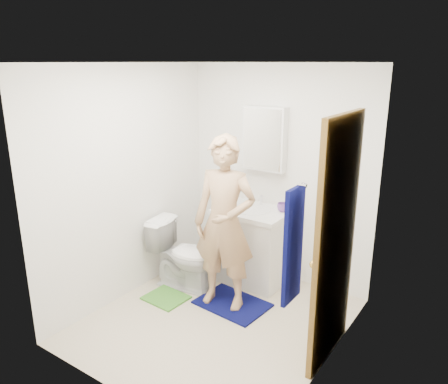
% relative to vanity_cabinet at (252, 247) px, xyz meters
% --- Properties ---
extents(floor, '(2.20, 2.40, 0.02)m').
position_rel_vanity_cabinet_xyz_m(floor, '(0.15, -0.91, -0.41)').
color(floor, beige).
rests_on(floor, ground).
extents(ceiling, '(2.20, 2.40, 0.02)m').
position_rel_vanity_cabinet_xyz_m(ceiling, '(0.15, -0.91, 2.01)').
color(ceiling, white).
rests_on(ceiling, ground).
extents(wall_back, '(2.20, 0.02, 2.40)m').
position_rel_vanity_cabinet_xyz_m(wall_back, '(0.15, 0.30, 0.80)').
color(wall_back, white).
rests_on(wall_back, ground).
extents(wall_front, '(2.20, 0.02, 2.40)m').
position_rel_vanity_cabinet_xyz_m(wall_front, '(0.15, -2.12, 0.80)').
color(wall_front, white).
rests_on(wall_front, ground).
extents(wall_left, '(0.02, 2.40, 2.40)m').
position_rel_vanity_cabinet_xyz_m(wall_left, '(-0.96, -0.91, 0.80)').
color(wall_left, white).
rests_on(wall_left, ground).
extents(wall_right, '(0.02, 2.40, 2.40)m').
position_rel_vanity_cabinet_xyz_m(wall_right, '(1.26, -0.91, 0.80)').
color(wall_right, white).
rests_on(wall_right, ground).
extents(vanity_cabinet, '(0.75, 0.55, 0.80)m').
position_rel_vanity_cabinet_xyz_m(vanity_cabinet, '(0.00, 0.00, 0.00)').
color(vanity_cabinet, white).
rests_on(vanity_cabinet, floor).
extents(countertop, '(0.79, 0.59, 0.05)m').
position_rel_vanity_cabinet_xyz_m(countertop, '(0.00, 0.00, 0.43)').
color(countertop, white).
rests_on(countertop, vanity_cabinet).
extents(sink_basin, '(0.40, 0.40, 0.03)m').
position_rel_vanity_cabinet_xyz_m(sink_basin, '(0.00, 0.00, 0.44)').
color(sink_basin, white).
rests_on(sink_basin, countertop).
extents(faucet, '(0.03, 0.03, 0.12)m').
position_rel_vanity_cabinet_xyz_m(faucet, '(0.00, 0.18, 0.51)').
color(faucet, silver).
rests_on(faucet, countertop).
extents(medicine_cabinet, '(0.50, 0.12, 0.70)m').
position_rel_vanity_cabinet_xyz_m(medicine_cabinet, '(0.00, 0.22, 1.20)').
color(medicine_cabinet, white).
rests_on(medicine_cabinet, wall_back).
extents(mirror_panel, '(0.46, 0.01, 0.66)m').
position_rel_vanity_cabinet_xyz_m(mirror_panel, '(0.00, 0.16, 1.20)').
color(mirror_panel, white).
rests_on(mirror_panel, wall_back).
extents(door, '(0.05, 0.80, 2.05)m').
position_rel_vanity_cabinet_xyz_m(door, '(1.22, -0.76, 0.62)').
color(door, brown).
rests_on(door, ground).
extents(door_knob, '(0.07, 0.07, 0.07)m').
position_rel_vanity_cabinet_xyz_m(door_knob, '(1.18, -1.08, 0.55)').
color(door_knob, gold).
rests_on(door_knob, door).
extents(towel, '(0.03, 0.24, 0.80)m').
position_rel_vanity_cabinet_xyz_m(towel, '(1.18, -1.48, 0.85)').
color(towel, '#070B48').
rests_on(towel, wall_right).
extents(towel_hook, '(0.06, 0.02, 0.02)m').
position_rel_vanity_cabinet_xyz_m(towel_hook, '(1.22, -1.48, 1.27)').
color(towel_hook, silver).
rests_on(towel_hook, wall_right).
extents(toilet, '(0.80, 0.53, 0.77)m').
position_rel_vanity_cabinet_xyz_m(toilet, '(-0.52, -0.55, -0.02)').
color(toilet, white).
rests_on(toilet, floor).
extents(bath_mat, '(0.74, 0.56, 0.02)m').
position_rel_vanity_cabinet_xyz_m(bath_mat, '(0.12, -0.58, -0.39)').
color(bath_mat, '#070B48').
rests_on(bath_mat, floor).
extents(green_rug, '(0.44, 0.38, 0.02)m').
position_rel_vanity_cabinet_xyz_m(green_rug, '(-0.53, -0.88, -0.39)').
color(green_rug, '#4C9933').
rests_on(green_rug, floor).
extents(soap_dispenser, '(0.11, 0.11, 0.21)m').
position_rel_vanity_cabinet_xyz_m(soap_dispenser, '(-0.26, -0.08, 0.56)').
color(soap_dispenser, '#B16F52').
rests_on(soap_dispenser, countertop).
extents(toothbrush_cup, '(0.13, 0.13, 0.09)m').
position_rel_vanity_cabinet_xyz_m(toothbrush_cup, '(0.30, 0.12, 0.50)').
color(toothbrush_cup, '#6E4393').
rests_on(toothbrush_cup, countertop).
extents(man, '(0.70, 0.53, 1.74)m').
position_rel_vanity_cabinet_xyz_m(man, '(0.05, -0.62, 0.49)').
color(man, tan).
rests_on(man, bath_mat).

